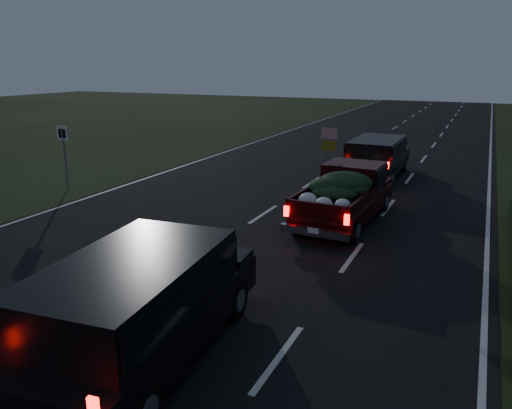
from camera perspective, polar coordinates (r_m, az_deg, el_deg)
The scene contains 6 objects.
ground at distance 12.31m, azimuth -8.70°, elevation -7.39°, with size 120.00×120.00×0.00m, color black.
road_asphalt at distance 12.30m, azimuth -8.71°, elevation -7.34°, with size 14.00×120.00×0.02m, color black.
route_sign at distance 20.91m, azimuth -21.11°, elevation 6.12°, with size 0.55×0.08×2.50m.
pickup_truck at distance 15.75m, azimuth 10.17°, elevation 1.47°, with size 2.11×5.02×2.59m.
lead_suv at distance 22.35m, azimuth 13.66°, elevation 5.69°, with size 2.07×4.82×1.38m.
rear_suv at distance 8.47m, azimuth -13.48°, elevation -10.38°, with size 2.77×5.42×1.51m.
Camera 1 is at (6.34, -9.38, 4.82)m, focal length 35.00 mm.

